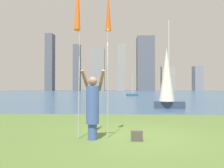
% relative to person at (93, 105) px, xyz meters
% --- Properties ---
extents(ground, '(120.00, 138.00, 0.12)m').
position_rel_person_xyz_m(ground, '(1.15, 51.39, -0.94)').
color(ground, '#4C662D').
extents(person, '(0.65, 0.48, 1.79)m').
position_rel_person_xyz_m(person, '(0.00, 0.00, 0.00)').
color(person, '#3F59A5').
rests_on(person, ground).
extents(kite_flag_left, '(0.16, 0.44, 4.23)m').
position_rel_person_xyz_m(kite_flag_left, '(-0.38, -0.07, 2.54)').
color(kite_flag_left, '#B2B2B7').
rests_on(kite_flag_left, ground).
extents(kite_flag_right, '(0.16, 0.44, 3.93)m').
position_rel_person_xyz_m(kite_flag_right, '(0.38, 0.35, 2.41)').
color(kite_flag_right, '#B2B2B7').
rests_on(kite_flag_right, ground).
extents(bag, '(0.29, 0.17, 0.26)m').
position_rel_person_xyz_m(bag, '(1.12, -0.10, -0.75)').
color(bag, '#4C4742').
rests_on(bag, ground).
extents(sailboat_0, '(1.99, 1.10, 5.72)m').
position_rel_person_xyz_m(sailboat_0, '(3.69, 8.51, 1.06)').
color(sailboat_0, '#333D51').
rests_on(sailboat_0, ground).
extents(sailboat_5, '(2.02, 1.45, 3.53)m').
position_rel_person_xyz_m(sailboat_5, '(2.61, 29.98, -0.65)').
color(sailboat_5, '#2D6084').
rests_on(sailboat_5, ground).
extents(skyline_tower_0, '(3.66, 4.94, 27.67)m').
position_rel_person_xyz_m(skyline_tower_0, '(-33.95, 98.31, 12.96)').
color(skyline_tower_0, '#565B66').
rests_on(skyline_tower_0, ground).
extents(skyline_tower_1, '(3.22, 3.68, 22.20)m').
position_rel_person_xyz_m(skyline_tower_1, '(-20.51, 97.52, 10.22)').
color(skyline_tower_1, '#565B66').
rests_on(skyline_tower_1, ground).
extents(skyline_tower_2, '(7.27, 3.80, 20.45)m').
position_rel_person_xyz_m(skyline_tower_2, '(-10.88, 98.37, 9.35)').
color(skyline_tower_2, gray).
rests_on(skyline_tower_2, ground).
extents(skyline_tower_3, '(3.97, 4.50, 22.44)m').
position_rel_person_xyz_m(skyline_tower_3, '(1.22, 99.51, 10.34)').
color(skyline_tower_3, gray).
rests_on(skyline_tower_3, ground).
extents(skyline_tower_4, '(7.87, 7.23, 25.03)m').
position_rel_person_xyz_m(skyline_tower_4, '(12.13, 95.20, 11.64)').
color(skyline_tower_4, '#565B66').
rests_on(skyline_tower_4, ground).
extents(skyline_tower_5, '(6.20, 3.78, 11.48)m').
position_rel_person_xyz_m(skyline_tower_5, '(22.98, 97.64, 4.86)').
color(skyline_tower_5, gray).
rests_on(skyline_tower_5, ground).
extents(skyline_tower_6, '(3.79, 5.06, 11.60)m').
position_rel_person_xyz_m(skyline_tower_6, '(37.15, 98.44, 4.93)').
color(skyline_tower_6, gray).
rests_on(skyline_tower_6, ground).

